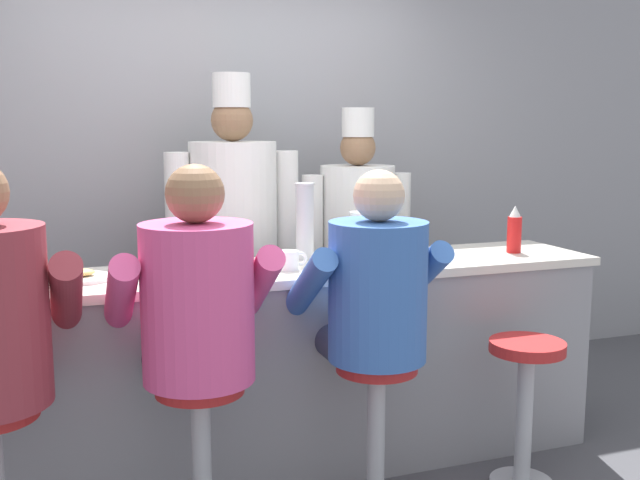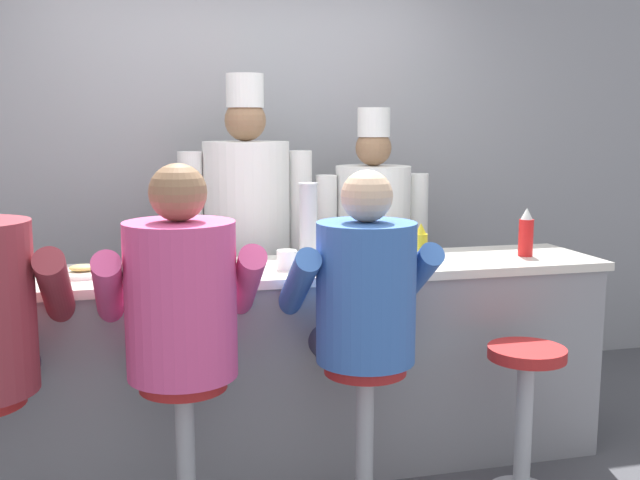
% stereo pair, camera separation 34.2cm
% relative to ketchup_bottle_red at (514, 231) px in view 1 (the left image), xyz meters
% --- Properties ---
extents(wall_back, '(10.00, 0.06, 2.70)m').
position_rel_ketchup_bottle_red_xyz_m(wall_back, '(-1.21, 1.27, 0.27)').
color(wall_back, '#99999E').
rests_on(wall_back, ground_plane).
extents(diner_counter, '(3.07, 0.59, 0.96)m').
position_rel_ketchup_bottle_red_xyz_m(diner_counter, '(-1.21, 0.03, -0.59)').
color(diner_counter, gray).
rests_on(diner_counter, ground_plane).
extents(ketchup_bottle_red, '(0.07, 0.07, 0.24)m').
position_rel_ketchup_bottle_red_xyz_m(ketchup_bottle_red, '(0.00, 0.00, 0.00)').
color(ketchup_bottle_red, red).
rests_on(ketchup_bottle_red, diner_counter).
extents(mustard_bottle_yellow, '(0.06, 0.06, 0.21)m').
position_rel_ketchup_bottle_red_xyz_m(mustard_bottle_yellow, '(-0.62, -0.17, -0.02)').
color(mustard_bottle_yellow, yellow).
rests_on(mustard_bottle_yellow, diner_counter).
extents(hot_sauce_bottle_orange, '(0.03, 0.03, 0.14)m').
position_rel_ketchup_bottle_red_xyz_m(hot_sauce_bottle_orange, '(-0.91, -0.10, -0.05)').
color(hot_sauce_bottle_orange, orange).
rests_on(hot_sauce_bottle_orange, diner_counter).
extents(water_pitcher_clear, '(0.16, 0.14, 0.22)m').
position_rel_ketchup_bottle_red_xyz_m(water_pitcher_clear, '(-0.76, 0.18, -0.00)').
color(water_pitcher_clear, silver).
rests_on(water_pitcher_clear, diner_counter).
extents(breakfast_plate, '(0.25, 0.25, 0.05)m').
position_rel_ketchup_bottle_red_xyz_m(breakfast_plate, '(-2.10, 0.04, -0.10)').
color(breakfast_plate, white).
rests_on(breakfast_plate, diner_counter).
extents(coffee_mug_blue, '(0.14, 0.09, 0.09)m').
position_rel_ketchup_bottle_red_xyz_m(coffee_mug_blue, '(-1.79, -0.18, -0.07)').
color(coffee_mug_blue, '#4C7AB2').
rests_on(coffee_mug_blue, diner_counter).
extents(coffee_mug_white, '(0.14, 0.09, 0.09)m').
position_rel_ketchup_bottle_red_xyz_m(coffee_mug_white, '(-1.21, -0.05, -0.07)').
color(coffee_mug_white, white).
rests_on(coffee_mug_white, diner_counter).
extents(cup_stack_steel, '(0.09, 0.09, 0.37)m').
position_rel_ketchup_bottle_red_xyz_m(cup_stack_steel, '(-1.06, 0.18, 0.07)').
color(cup_stack_steel, '#B7BABF').
rests_on(cup_stack_steel, diner_counter).
extents(diner_seated_pink, '(0.63, 0.62, 1.47)m').
position_rel_ketchup_bottle_red_xyz_m(diner_seated_pink, '(-1.72, -0.48, -0.16)').
color(diner_seated_pink, '#B2B5BA').
rests_on(diner_seated_pink, ground_plane).
extents(diner_seated_blue, '(0.60, 0.59, 1.44)m').
position_rel_ketchup_bottle_red_xyz_m(diner_seated_blue, '(-0.99, -0.48, -0.17)').
color(diner_seated_blue, '#B2B5BA').
rests_on(diner_seated_blue, ground_plane).
extents(empty_stool_round, '(0.33, 0.33, 0.67)m').
position_rel_ketchup_bottle_red_xyz_m(empty_stool_round, '(-0.27, -0.52, -0.63)').
color(empty_stool_round, '#B2B5BA').
rests_on(empty_stool_round, ground_plane).
extents(cook_in_whites_near, '(0.73, 0.47, 1.88)m').
position_rel_ketchup_bottle_red_xyz_m(cook_in_whites_near, '(-1.27, 0.75, -0.04)').
color(cook_in_whites_near, '#232328').
rests_on(cook_in_whites_near, ground_plane).
extents(cook_in_whites_far, '(0.66, 0.43, 1.70)m').
position_rel_ketchup_bottle_red_xyz_m(cook_in_whites_far, '(-0.55, 0.75, -0.14)').
color(cook_in_whites_far, '#232328').
rests_on(cook_in_whites_far, ground_plane).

